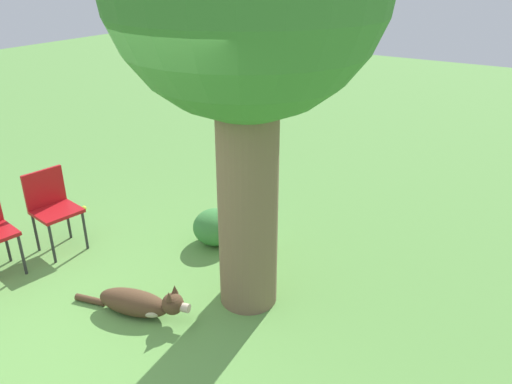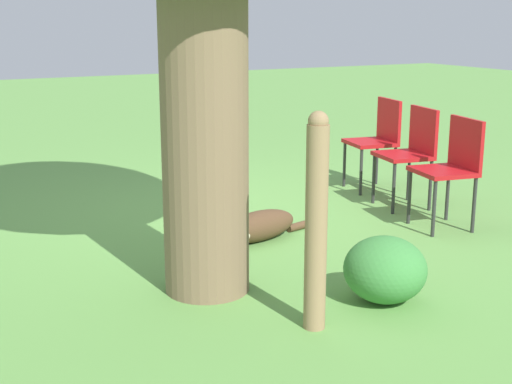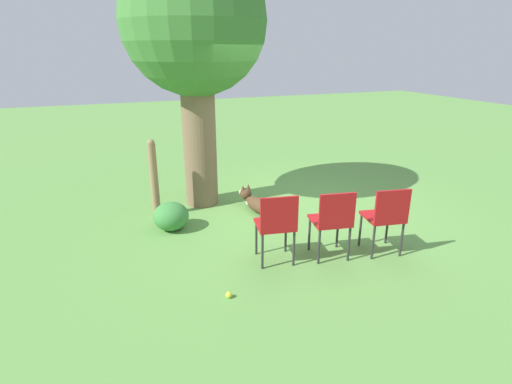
{
  "view_description": "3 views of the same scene",
  "coord_description": "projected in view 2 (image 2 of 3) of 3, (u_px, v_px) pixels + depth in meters",
  "views": [
    {
      "loc": [
        2.9,
        -2.02,
        2.89
      ],
      "look_at": [
        0.83,
        1.28,
        1.09
      ],
      "focal_mm": 35.0,
      "sensor_mm": 36.0,
      "label": 1
    },
    {
      "loc": [
        2.47,
        5.12,
        1.69
      ],
      "look_at": [
        0.12,
        0.61,
        0.42
      ],
      "focal_mm": 50.0,
      "sensor_mm": 36.0,
      "label": 2
    },
    {
      "loc": [
        -5.39,
        2.67,
        2.45
      ],
      "look_at": [
        -0.09,
        0.6,
        0.4
      ],
      "focal_mm": 28.0,
      "sensor_mm": 36.0,
      "label": 3
    }
  ],
  "objects": [
    {
      "name": "dog",
      "position": [
        252.0,
        226.0,
        5.4
      ],
      "size": [
        1.16,
        0.41,
        0.36
      ],
      "rotation": [
        0.0,
        0.0,
        0.23
      ],
      "color": "#513823",
      "rests_on": "ground_plane"
    },
    {
      "name": "red_chair_2",
      "position": [
        452.0,
        163.0,
        5.7
      ],
      "size": [
        0.49,
        0.51,
        0.89
      ],
      "rotation": [
        0.0,
        0.0,
        -0.17
      ],
      "color": "#B21419",
      "rests_on": "ground_plane"
    },
    {
      "name": "fence_post",
      "position": [
        316.0,
        222.0,
        3.81
      ],
      "size": [
        0.12,
        0.12,
        1.21
      ],
      "color": "#937551",
      "rests_on": "ground_plane"
    },
    {
      "name": "ground_plane",
      "position": [
        235.0,
        224.0,
        5.92
      ],
      "size": [
        30.0,
        30.0,
        0.0
      ],
      "primitive_type": "plane",
      "color": "#609947"
    },
    {
      "name": "red_chair_1",
      "position": [
        411.0,
        148.0,
        6.34
      ],
      "size": [
        0.49,
        0.51,
        0.89
      ],
      "rotation": [
        0.0,
        0.0,
        -0.17
      ],
      "color": "#B21419",
      "rests_on": "ground_plane"
    },
    {
      "name": "red_chair_0",
      "position": [
        378.0,
        136.0,
        6.98
      ],
      "size": [
        0.49,
        0.51,
        0.89
      ],
      "rotation": [
        0.0,
        0.0,
        -0.17
      ],
      "color": "#B21419",
      "rests_on": "ground_plane"
    },
    {
      "name": "low_shrub",
      "position": [
        385.0,
        269.0,
        4.28
      ],
      "size": [
        0.5,
        0.5,
        0.4
      ],
      "color": "#3D843D",
      "rests_on": "ground_plane"
    }
  ]
}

